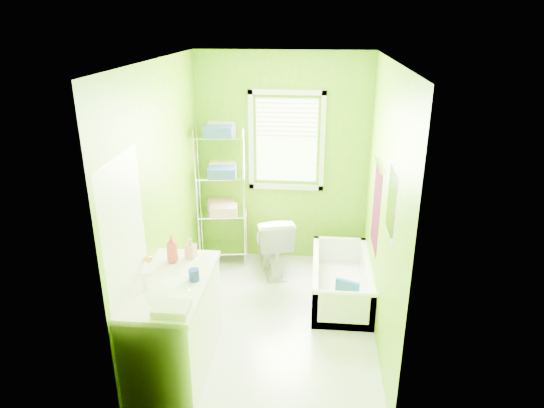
# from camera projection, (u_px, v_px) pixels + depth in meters

# --- Properties ---
(ground) EXTENTS (2.90, 2.90, 0.00)m
(ground) POSITION_uv_depth(u_px,v_px,m) (271.00, 318.00, 5.07)
(ground) COLOR silver
(ground) RESTS_ON ground
(room_envelope) EXTENTS (2.14, 2.94, 2.62)m
(room_envelope) POSITION_uv_depth(u_px,v_px,m) (271.00, 178.00, 4.51)
(room_envelope) COLOR #65A107
(room_envelope) RESTS_ON ground
(window) EXTENTS (0.92, 0.05, 1.22)m
(window) POSITION_uv_depth(u_px,v_px,m) (287.00, 136.00, 5.80)
(window) COLOR white
(window) RESTS_ON ground
(door) EXTENTS (0.09, 0.80, 2.00)m
(door) POSITION_uv_depth(u_px,v_px,m) (130.00, 278.00, 3.87)
(door) COLOR white
(door) RESTS_ON ground
(right_wall_decor) EXTENTS (0.04, 1.48, 1.17)m
(right_wall_decor) POSITION_uv_depth(u_px,v_px,m) (382.00, 205.00, 4.48)
(right_wall_decor) COLOR #46081D
(right_wall_decor) RESTS_ON ground
(bathtub) EXTENTS (0.63, 1.36, 0.44)m
(bathtub) POSITION_uv_depth(u_px,v_px,m) (341.00, 286.00, 5.41)
(bathtub) COLOR white
(bathtub) RESTS_ON ground
(toilet) EXTENTS (0.61, 0.84, 0.76)m
(toilet) POSITION_uv_depth(u_px,v_px,m) (272.00, 243.00, 5.89)
(toilet) COLOR white
(toilet) RESTS_ON ground
(vanity) EXTENTS (0.61, 1.18, 1.15)m
(vanity) POSITION_uv_depth(u_px,v_px,m) (175.00, 323.00, 4.19)
(vanity) COLOR white
(vanity) RESTS_ON ground
(wire_shelf_unit) EXTENTS (0.64, 0.51, 1.77)m
(wire_shelf_unit) POSITION_uv_depth(u_px,v_px,m) (223.00, 180.00, 5.91)
(wire_shelf_unit) COLOR silver
(wire_shelf_unit) RESTS_ON ground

